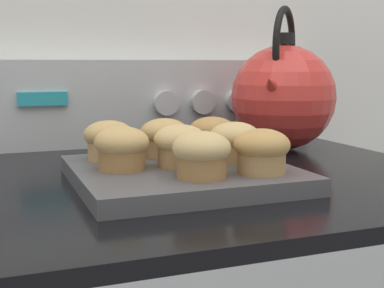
{
  "coord_description": "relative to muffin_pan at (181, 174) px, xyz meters",
  "views": [
    {
      "loc": [
        -0.26,
        -0.38,
        1.06
      ],
      "look_at": [
        -0.02,
        0.26,
        0.95
      ],
      "focal_mm": 50.0,
      "sensor_mm": 36.0,
      "label": 1
    }
  ],
  "objects": [
    {
      "name": "muffin_r2_c0",
      "position": [
        -0.08,
        0.08,
        0.04
      ],
      "size": [
        0.07,
        0.07,
        0.05
      ],
      "color": "tan",
      "rests_on": "muffin_pan"
    },
    {
      "name": "muffin_r1_c1",
      "position": [
        -0.0,
        -0.0,
        0.04
      ],
      "size": [
        0.07,
        0.07,
        0.05
      ],
      "color": "#A37A4C",
      "rests_on": "muffin_pan"
    },
    {
      "name": "muffin_r1_c2",
      "position": [
        0.08,
        -0.0,
        0.04
      ],
      "size": [
        0.07,
        0.07,
        0.05
      ],
      "color": "tan",
      "rests_on": "muffin_pan"
    },
    {
      "name": "control_panel",
      "position": [
        0.03,
        0.35,
        0.07
      ],
      "size": [
        0.75,
        0.07,
        0.16
      ],
      "color": "#B7BABF",
      "rests_on": "stove_range"
    },
    {
      "name": "muffin_r1_c0",
      "position": [
        -0.08,
        0.0,
        0.04
      ],
      "size": [
        0.07,
        0.07,
        0.05
      ],
      "color": "olive",
      "rests_on": "muffin_pan"
    },
    {
      "name": "tea_kettle",
      "position": [
        0.26,
        0.19,
        0.09
      ],
      "size": [
        0.19,
        0.2,
        0.26
      ],
      "color": "red",
      "rests_on": "stove_range"
    },
    {
      "name": "muffin_pan",
      "position": [
        0.0,
        0.0,
        0.0
      ],
      "size": [
        0.27,
        0.27,
        0.02
      ],
      "color": "#4C4C51",
      "rests_on": "stove_range"
    },
    {
      "name": "muffin_r2_c1",
      "position": [
        0.0,
        0.08,
        0.04
      ],
      "size": [
        0.07,
        0.07,
        0.05
      ],
      "color": "tan",
      "rests_on": "muffin_pan"
    },
    {
      "name": "muffin_r0_c1",
      "position": [
        -0.0,
        -0.08,
        0.04
      ],
      "size": [
        0.07,
        0.07,
        0.05
      ],
      "color": "olive",
      "rests_on": "muffin_pan"
    },
    {
      "name": "muffin_r2_c2",
      "position": [
        0.08,
        0.08,
        0.04
      ],
      "size": [
        0.07,
        0.07,
        0.05
      ],
      "color": "tan",
      "rests_on": "muffin_pan"
    },
    {
      "name": "muffin_r0_c2",
      "position": [
        0.08,
        -0.08,
        0.04
      ],
      "size": [
        0.07,
        0.07,
        0.05
      ],
      "color": "#A37A4C",
      "rests_on": "muffin_pan"
    }
  ]
}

